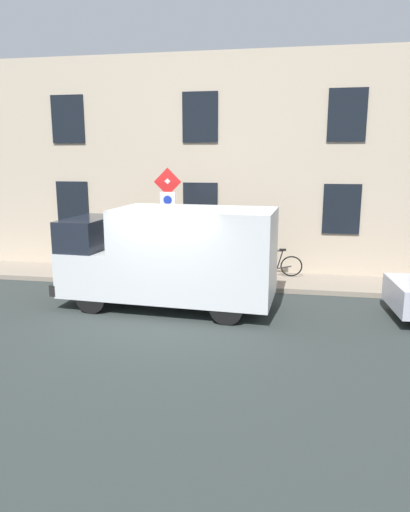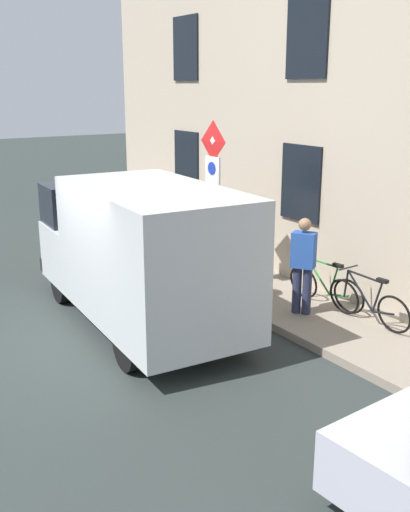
# 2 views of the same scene
# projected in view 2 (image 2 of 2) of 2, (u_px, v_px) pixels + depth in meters

# --- Properties ---
(ground_plane) EXTENTS (80.00, 80.00, 0.00)m
(ground_plane) POSITION_uv_depth(u_px,v_px,m) (96.00, 334.00, 10.12)
(ground_plane) COLOR #2B3230
(sidewalk_slab) EXTENTS (1.89, 17.73, 0.14)m
(sidewalk_slab) POSITION_uv_depth(u_px,v_px,m) (261.00, 293.00, 11.96)
(sidewalk_slab) COLOR gray
(sidewalk_slab) RESTS_ON ground_plane
(building_facade) EXTENTS (0.75, 15.73, 6.80)m
(building_facade) POSITION_uv_depth(u_px,v_px,m) (318.00, 119.00, 11.73)
(building_facade) COLOR #B9A891
(building_facade) RESTS_ON ground_plane
(sign_post_stacked) EXTENTS (0.15, 0.56, 3.15)m
(sign_post_stacked) POSITION_uv_depth(u_px,v_px,m) (214.00, 182.00, 11.47)
(sign_post_stacked) COLOR #474C47
(sign_post_stacked) RESTS_ON sidewalk_slab
(delivery_van) EXTENTS (2.32, 5.44, 2.50)m
(delivery_van) POSITION_uv_depth(u_px,v_px,m) (139.00, 250.00, 10.25)
(delivery_van) COLOR silver
(delivery_van) RESTS_ON ground_plane
(bicycle_black) EXTENTS (0.46, 1.71, 0.89)m
(bicycle_black) POSITION_uv_depth(u_px,v_px,m) (368.00, 303.00, 10.13)
(bicycle_black) COLOR black
(bicycle_black) RESTS_ON sidewalk_slab
(bicycle_green) EXTENTS (0.46, 1.72, 0.89)m
(bicycle_green) POSITION_uv_depth(u_px,v_px,m) (325.00, 287.00, 10.95)
(bicycle_green) COLOR black
(bicycle_green) RESTS_ON sidewalk_slab
(pedestrian) EXTENTS (0.43, 0.48, 1.72)m
(pedestrian) POSITION_uv_depth(u_px,v_px,m) (303.00, 263.00, 10.45)
(pedestrian) COLOR #262B47
(pedestrian) RESTS_ON sidewalk_slab
(litter_bin) EXTENTS (0.44, 0.44, 0.90)m
(litter_bin) POSITION_uv_depth(u_px,v_px,m) (242.00, 275.00, 11.37)
(litter_bin) COLOR #2D5133
(litter_bin) RESTS_ON sidewalk_slab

